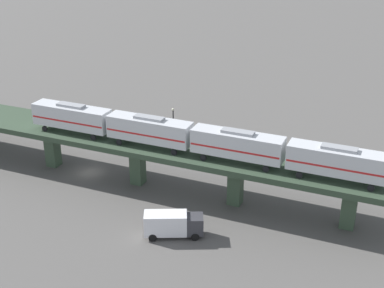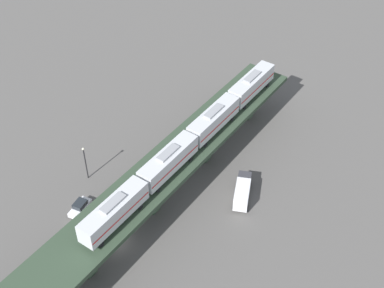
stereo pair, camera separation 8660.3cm
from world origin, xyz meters
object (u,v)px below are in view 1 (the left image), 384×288
Objects in this scene: subway_train at (192,137)px; street_car_white at (128,145)px; street_car_green at (15,119)px; delivery_truck at (173,224)px; street_lamp at (173,124)px.

subway_train is 21.28m from street_car_white.
delivery_truck is at bearing -112.91° from street_car_green.
subway_train is at bearing 12.86° from delivery_truck.
street_lamp is at bearing -51.16° from street_car_white.
street_lamp is at bearing -81.53° from street_car_green.
street_car_green is 0.64× the size of street_lamp.
street_car_green is 25.42m from street_car_white.
street_car_green is at bearing 98.47° from street_lamp.
subway_train is 10.58× the size of street_car_white.
subway_train is 12.11m from delivery_truck.
street_lamp is (4.68, -31.39, 3.17)m from street_car_green.
delivery_truck reaches higher than street_car_green.
street_car_green is at bearing 67.09° from delivery_truck.
street_car_white is at bearing 45.61° from delivery_truck.
subway_train reaches higher than street_car_green.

